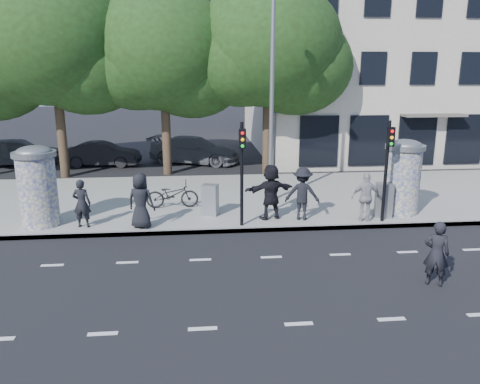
{
  "coord_description": "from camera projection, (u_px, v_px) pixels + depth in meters",
  "views": [
    {
      "loc": [
        -2.05,
        -10.77,
        5.13
      ],
      "look_at": [
        -0.69,
        3.5,
        1.38
      ],
      "focal_mm": 35.0,
      "sensor_mm": 36.0,
      "label": 1
    }
  ],
  "objects": [
    {
      "name": "ped_d",
      "position": [
        302.0,
        194.0,
        15.85
      ],
      "size": [
        1.31,
        0.95,
        1.82
      ],
      "primitive_type": "imported",
      "rotation": [
        0.0,
        0.0,
        2.88
      ],
      "color": "black",
      "rests_on": "sidewalk"
    },
    {
      "name": "tree_near_left",
      "position": [
        163.0,
        50.0,
        22.23
      ],
      "size": [
        6.8,
        6.8,
        8.97
      ],
      "color": "#38281C",
      "rests_on": "ground"
    },
    {
      "name": "ground",
      "position": [
        280.0,
        279.0,
        11.86
      ],
      "size": [
        120.0,
        120.0,
        0.0
      ],
      "primitive_type": "plane",
      "color": "black",
      "rests_on": "ground"
    },
    {
      "name": "lane_dash_near",
      "position": [
        299.0,
        324.0,
        9.74
      ],
      "size": [
        32.0,
        0.12,
        0.01
      ],
      "primitive_type": "cube",
      "color": "silver",
      "rests_on": "ground"
    },
    {
      "name": "ped_a",
      "position": [
        141.0,
        201.0,
        15.02
      ],
      "size": [
        1.02,
        0.83,
        1.8
      ],
      "primitive_type": "imported",
      "rotation": [
        0.0,
        0.0,
        2.81
      ],
      "color": "black",
      "rests_on": "sidewalk"
    },
    {
      "name": "traffic_pole_far",
      "position": [
        387.0,
        161.0,
        15.33
      ],
      "size": [
        0.22,
        0.31,
        3.4
      ],
      "color": "black",
      "rests_on": "sidewalk"
    },
    {
      "name": "ped_b",
      "position": [
        82.0,
        203.0,
        15.11
      ],
      "size": [
        0.62,
        0.45,
        1.59
      ],
      "primitive_type": "imported",
      "rotation": [
        0.0,
        0.0,
        3.01
      ],
      "color": "black",
      "rests_on": "sidewalk"
    },
    {
      "name": "lane_dash_far",
      "position": [
        271.0,
        257.0,
        13.2
      ],
      "size": [
        32.0,
        0.12,
        0.01
      ],
      "primitive_type": "cube",
      "color": "silver",
      "rests_on": "ground"
    },
    {
      "name": "man_road",
      "position": [
        436.0,
        254.0,
        11.32
      ],
      "size": [
        0.71,
        0.61,
        1.63
      ],
      "primitive_type": "imported",
      "rotation": [
        0.0,
        0.0,
        2.7
      ],
      "color": "black",
      "rests_on": "ground"
    },
    {
      "name": "cabinet_right",
      "position": [
        384.0,
        200.0,
        16.21
      ],
      "size": [
        0.65,
        0.53,
        1.2
      ],
      "primitive_type": "cube",
      "rotation": [
        0.0,
        0.0,
        -0.22
      ],
      "color": "slate",
      "rests_on": "sidewalk"
    },
    {
      "name": "traffic_pole_near",
      "position": [
        242.0,
        164.0,
        14.89
      ],
      "size": [
        0.22,
        0.31,
        3.4
      ],
      "color": "black",
      "rests_on": "sidewalk"
    },
    {
      "name": "ped_e",
      "position": [
        366.0,
        197.0,
        15.67
      ],
      "size": [
        1.03,
        0.64,
        1.68
      ],
      "primitive_type": "imported",
      "rotation": [
        0.0,
        0.0,
        3.06
      ],
      "color": "#9E9EA1",
      "rests_on": "sidewalk"
    },
    {
      "name": "car_right",
      "position": [
        195.0,
        150.0,
        26.37
      ],
      "size": [
        3.86,
        5.53,
        1.49
      ],
      "primitive_type": "imported",
      "rotation": [
        0.0,
        0.0,
        1.18
      ],
      "color": "slate",
      "rests_on": "ground"
    },
    {
      "name": "cabinet_left",
      "position": [
        210.0,
        200.0,
        16.43
      ],
      "size": [
        0.63,
        0.55,
        1.1
      ],
      "primitive_type": "cube",
      "rotation": [
        0.0,
        0.0,
        -0.36
      ],
      "color": "gray",
      "rests_on": "sidewalk"
    },
    {
      "name": "car_left",
      "position": [
        17.0,
        151.0,
        25.85
      ],
      "size": [
        2.57,
        4.74,
        1.53
      ],
      "primitive_type": "imported",
      "rotation": [
        0.0,
        0.0,
        1.75
      ],
      "color": "#575A5F",
      "rests_on": "ground"
    },
    {
      "name": "ad_column_right",
      "position": [
        403.0,
        175.0,
        16.47
      ],
      "size": [
        1.36,
        1.36,
        2.65
      ],
      "color": "beige",
      "rests_on": "sidewalk"
    },
    {
      "name": "tree_mid_left",
      "position": [
        52.0,
        39.0,
        21.47
      ],
      "size": [
        7.2,
        7.2,
        9.57
      ],
      "color": "#38281C",
      "rests_on": "ground"
    },
    {
      "name": "sidewalk",
      "position": [
        248.0,
        198.0,
        19.06
      ],
      "size": [
        40.0,
        8.0,
        0.15
      ],
      "primitive_type": "cube",
      "color": "gray",
      "rests_on": "ground"
    },
    {
      "name": "tree_center",
      "position": [
        268.0,
        44.0,
        22.24
      ],
      "size": [
        7.0,
        7.0,
        9.3
      ],
      "color": "#38281C",
      "rests_on": "ground"
    },
    {
      "name": "ped_f",
      "position": [
        271.0,
        192.0,
        15.92
      ],
      "size": [
        1.87,
        1.06,
        1.91
      ],
      "primitive_type": "imported",
      "rotation": [
        0.0,
        0.0,
        3.39
      ],
      "color": "black",
      "rests_on": "sidewalk"
    },
    {
      "name": "curb",
      "position": [
        261.0,
        230.0,
        15.26
      ],
      "size": [
        40.0,
        0.1,
        0.16
      ],
      "primitive_type": "cube",
      "color": "slate",
      "rests_on": "ground"
    },
    {
      "name": "car_mid",
      "position": [
        102.0,
        154.0,
        25.56
      ],
      "size": [
        1.79,
        4.15,
        1.33
      ],
      "primitive_type": "imported",
      "rotation": [
        0.0,
        0.0,
        1.47
      ],
      "color": "black",
      "rests_on": "ground"
    },
    {
      "name": "street_lamp",
      "position": [
        272.0,
        79.0,
        17.1
      ],
      "size": [
        0.25,
        0.93,
        8.0
      ],
      "color": "slate",
      "rests_on": "sidewalk"
    },
    {
      "name": "bicycle",
      "position": [
        172.0,
        195.0,
        17.32
      ],
      "size": [
        0.7,
        1.93,
        1.01
      ],
      "primitive_type": "imported",
      "rotation": [
        0.0,
        0.0,
        1.59
      ],
      "color": "black",
      "rests_on": "sidewalk"
    },
    {
      "name": "building",
      "position": [
        408.0,
        56.0,
        30.69
      ],
      "size": [
        20.3,
        15.85,
        12.0
      ],
      "color": "#BBAE9C",
      "rests_on": "ground"
    },
    {
      "name": "ad_column_left",
      "position": [
        37.0,
        184.0,
        15.14
      ],
      "size": [
        1.36,
        1.36,
        2.65
      ],
      "color": "beige",
      "rests_on": "sidewalk"
    }
  ]
}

